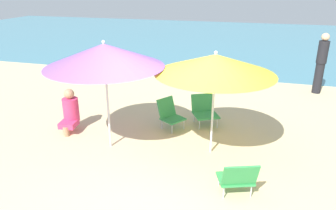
{
  "coord_description": "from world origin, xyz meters",
  "views": [
    {
      "loc": [
        1.22,
        -4.37,
        3.07
      ],
      "look_at": [
        -0.44,
        1.48,
        0.7
      ],
      "focal_mm": 34.11,
      "sensor_mm": 36.0,
      "label": 1
    }
  ],
  "objects_px": {
    "umbrella_purple": "(104,55)",
    "beach_chair_a": "(238,178)",
    "beach_chair_c": "(170,113)",
    "umbrella_yellow": "(215,64)",
    "person_b": "(321,63)",
    "beach_chair_b": "(204,110)",
    "person_a": "(70,111)"
  },
  "relations": [
    {
      "from": "umbrella_purple",
      "to": "beach_chair_a",
      "type": "distance_m",
      "value": 3.09
    },
    {
      "from": "umbrella_purple",
      "to": "beach_chair_c",
      "type": "distance_m",
      "value": 2.09
    },
    {
      "from": "umbrella_yellow",
      "to": "person_b",
      "type": "bearing_deg",
      "value": 60.44
    },
    {
      "from": "beach_chair_b",
      "to": "person_a",
      "type": "height_order",
      "value": "person_a"
    },
    {
      "from": "umbrella_yellow",
      "to": "beach_chair_a",
      "type": "xyz_separation_m",
      "value": [
        0.58,
        -1.23,
        -1.4
      ]
    },
    {
      "from": "beach_chair_a",
      "to": "beach_chair_c",
      "type": "bearing_deg",
      "value": 18.01
    },
    {
      "from": "umbrella_purple",
      "to": "beach_chair_c",
      "type": "bearing_deg",
      "value": 52.03
    },
    {
      "from": "beach_chair_b",
      "to": "person_b",
      "type": "distance_m",
      "value": 4.17
    },
    {
      "from": "umbrella_purple",
      "to": "beach_chair_b",
      "type": "distance_m",
      "value": 2.71
    },
    {
      "from": "beach_chair_b",
      "to": "person_b",
      "type": "xyz_separation_m",
      "value": [
        2.81,
        3.03,
        0.56
      ]
    },
    {
      "from": "beach_chair_a",
      "to": "person_b",
      "type": "height_order",
      "value": "person_b"
    },
    {
      "from": "beach_chair_c",
      "to": "beach_chair_a",
      "type": "bearing_deg",
      "value": -19.13
    },
    {
      "from": "umbrella_yellow",
      "to": "beach_chair_b",
      "type": "height_order",
      "value": "umbrella_yellow"
    },
    {
      "from": "beach_chair_c",
      "to": "person_b",
      "type": "height_order",
      "value": "person_b"
    },
    {
      "from": "umbrella_yellow",
      "to": "beach_chair_a",
      "type": "relative_size",
      "value": 3.2
    },
    {
      "from": "beach_chair_a",
      "to": "beach_chair_c",
      "type": "xyz_separation_m",
      "value": [
        -1.63,
        2.07,
        0.02
      ]
    },
    {
      "from": "umbrella_purple",
      "to": "beach_chair_b",
      "type": "xyz_separation_m",
      "value": [
        1.59,
        1.6,
        -1.5
      ]
    },
    {
      "from": "umbrella_yellow",
      "to": "beach_chair_a",
      "type": "bearing_deg",
      "value": -64.64
    },
    {
      "from": "person_b",
      "to": "beach_chair_c",
      "type": "bearing_deg",
      "value": -26.39
    },
    {
      "from": "umbrella_purple",
      "to": "beach_chair_a",
      "type": "height_order",
      "value": "umbrella_purple"
    },
    {
      "from": "umbrella_yellow",
      "to": "person_a",
      "type": "height_order",
      "value": "umbrella_yellow"
    },
    {
      "from": "umbrella_yellow",
      "to": "person_b",
      "type": "xyz_separation_m",
      "value": [
        2.46,
        4.33,
        -0.83
      ]
    },
    {
      "from": "beach_chair_a",
      "to": "person_a",
      "type": "bearing_deg",
      "value": 49.35
    },
    {
      "from": "umbrella_yellow",
      "to": "beach_chair_c",
      "type": "relative_size",
      "value": 3.18
    },
    {
      "from": "beach_chair_c",
      "to": "person_b",
      "type": "relative_size",
      "value": 0.39
    },
    {
      "from": "beach_chair_c",
      "to": "person_a",
      "type": "distance_m",
      "value": 2.16
    },
    {
      "from": "umbrella_purple",
      "to": "person_b",
      "type": "relative_size",
      "value": 1.26
    },
    {
      "from": "person_b",
      "to": "beach_chair_b",
      "type": "bearing_deg",
      "value": -24.03
    },
    {
      "from": "umbrella_yellow",
      "to": "umbrella_purple",
      "type": "bearing_deg",
      "value": -171.16
    },
    {
      "from": "person_a",
      "to": "umbrella_yellow",
      "type": "bearing_deg",
      "value": 79.56
    },
    {
      "from": "beach_chair_b",
      "to": "beach_chair_c",
      "type": "bearing_deg",
      "value": -84.76
    },
    {
      "from": "umbrella_purple",
      "to": "umbrella_yellow",
      "type": "distance_m",
      "value": 1.98
    }
  ]
}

